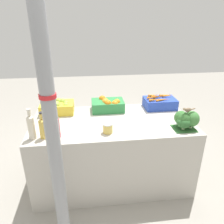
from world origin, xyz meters
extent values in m
plane|color=gray|center=(0.00, 0.00, 0.00)|extent=(10.00, 10.00, 0.00)
cube|color=#B7B2A8|center=(0.00, 0.00, 0.40)|extent=(1.74, 0.87, 0.79)
cylinder|color=gray|center=(-0.53, -0.70, 1.29)|extent=(0.11, 0.11, 2.58)
cylinder|color=red|center=(-0.53, -0.70, 1.35)|extent=(0.12, 0.12, 0.03)
cube|color=gold|center=(-0.61, 0.29, 0.85)|extent=(0.38, 0.26, 0.12)
sphere|color=#9EBC42|center=(-0.60, 0.35, 0.91)|extent=(0.07, 0.07, 0.07)
sphere|color=#9EBC42|center=(-0.68, 0.22, 0.90)|extent=(0.07, 0.07, 0.07)
sphere|color=#9EBC42|center=(-0.73, 0.30, 0.91)|extent=(0.07, 0.07, 0.07)
sphere|color=red|center=(-0.66, 0.35, 0.91)|extent=(0.07, 0.07, 0.07)
sphere|color=#9EBC42|center=(-0.61, 0.22, 0.91)|extent=(0.08, 0.08, 0.08)
sphere|color=#9EBC42|center=(-0.74, 0.30, 0.91)|extent=(0.06, 0.06, 0.06)
sphere|color=#9EBC42|center=(-0.51, 0.29, 0.90)|extent=(0.07, 0.07, 0.07)
sphere|color=#9EBC42|center=(-0.51, 0.22, 0.90)|extent=(0.07, 0.07, 0.07)
sphere|color=#9EBC42|center=(-0.55, 0.34, 0.91)|extent=(0.08, 0.08, 0.08)
sphere|color=#9EBC42|center=(-0.70, 0.37, 0.90)|extent=(0.07, 0.07, 0.07)
sphere|color=#9EBC42|center=(-0.61, 0.28, 0.90)|extent=(0.07, 0.07, 0.07)
cube|color=#2D8442|center=(-0.02, 0.29, 0.85)|extent=(0.38, 0.26, 0.12)
sphere|color=orange|center=(0.06, 0.21, 0.90)|extent=(0.09, 0.09, 0.09)
sphere|color=orange|center=(-0.04, 0.26, 0.91)|extent=(0.08, 0.08, 0.08)
sphere|color=orange|center=(-0.05, 0.31, 0.90)|extent=(0.09, 0.09, 0.09)
sphere|color=orange|center=(-0.07, 0.35, 0.90)|extent=(0.07, 0.07, 0.07)
sphere|color=orange|center=(0.09, 0.23, 0.91)|extent=(0.08, 0.08, 0.08)
sphere|color=orange|center=(-0.02, 0.21, 0.91)|extent=(0.08, 0.08, 0.08)
sphere|color=orange|center=(-0.08, 0.36, 0.91)|extent=(0.08, 0.08, 0.08)
cube|color=#2847B7|center=(0.63, 0.29, 0.85)|extent=(0.38, 0.26, 0.12)
cone|color=orange|center=(0.57, 0.38, 0.93)|extent=(0.13, 0.04, 0.03)
cone|color=orange|center=(0.58, 0.30, 0.94)|extent=(0.12, 0.04, 0.03)
cone|color=orange|center=(0.53, 0.28, 0.94)|extent=(0.14, 0.05, 0.03)
cone|color=orange|center=(0.62, 0.31, 0.93)|extent=(0.16, 0.07, 0.02)
cone|color=orange|center=(0.62, 0.21, 0.92)|extent=(0.15, 0.06, 0.02)
cone|color=orange|center=(0.66, 0.21, 0.93)|extent=(0.16, 0.05, 0.03)
cone|color=orange|center=(0.73, 0.31, 0.94)|extent=(0.12, 0.03, 0.03)
cone|color=orange|center=(0.72, 0.36, 0.93)|extent=(0.16, 0.05, 0.03)
cone|color=orange|center=(0.54, 0.20, 0.93)|extent=(0.14, 0.04, 0.03)
cube|color=#2D602D|center=(0.70, -0.28, 0.80)|extent=(0.22, 0.18, 0.01)
ellipsoid|color=#387033|center=(0.69, -0.29, 0.90)|extent=(0.13, 0.13, 0.16)
cylinder|color=#B2C693|center=(0.69, -0.29, 0.81)|extent=(0.03, 0.03, 0.02)
ellipsoid|color=#387033|center=(0.68, -0.23, 0.90)|extent=(0.14, 0.14, 0.14)
cylinder|color=#B2C693|center=(0.68, -0.23, 0.81)|extent=(0.03, 0.03, 0.02)
ellipsoid|color=#2D602D|center=(0.68, -0.30, 0.88)|extent=(0.14, 0.14, 0.11)
cylinder|color=#B2C693|center=(0.68, -0.30, 0.81)|extent=(0.03, 0.03, 0.02)
ellipsoid|color=#427F3D|center=(0.77, -0.28, 0.90)|extent=(0.15, 0.15, 0.16)
cylinder|color=#B2C693|center=(0.77, -0.28, 0.81)|extent=(0.03, 0.03, 0.02)
cylinder|color=beige|center=(-0.78, -0.29, 0.90)|extent=(0.07, 0.07, 0.22)
cone|color=beige|center=(-0.78, -0.29, 1.02)|extent=(0.07, 0.07, 0.02)
cylinder|color=beige|center=(-0.78, -0.29, 1.06)|extent=(0.03, 0.03, 0.05)
cylinder|color=silver|center=(-0.78, -0.29, 1.09)|extent=(0.03, 0.03, 0.01)
cylinder|color=gold|center=(-0.68, -0.29, 0.88)|extent=(0.07, 0.07, 0.18)
cone|color=gold|center=(-0.68, -0.29, 0.98)|extent=(0.07, 0.07, 0.02)
cylinder|color=gold|center=(-0.68, -0.29, 1.02)|extent=(0.03, 0.03, 0.05)
cylinder|color=#2D2D33|center=(-0.68, -0.29, 1.05)|extent=(0.04, 0.04, 0.01)
cylinder|color=#B2333D|center=(-0.56, -0.29, 0.89)|extent=(0.08, 0.08, 0.18)
cone|color=#B2333D|center=(-0.56, -0.29, 0.99)|extent=(0.08, 0.08, 0.02)
cylinder|color=#B2333D|center=(-0.56, -0.29, 1.02)|extent=(0.04, 0.04, 0.04)
cylinder|color=gold|center=(-0.56, -0.29, 1.05)|extent=(0.04, 0.04, 0.01)
cylinder|color=#DBBC56|center=(-0.07, -0.26, 0.84)|extent=(0.10, 0.10, 0.09)
cylinder|color=white|center=(-0.07, -0.26, 0.89)|extent=(0.10, 0.10, 0.01)
cube|color=#4C3D2D|center=(0.71, -0.29, 0.99)|extent=(0.02, 0.02, 0.01)
ellipsoid|color=#7A664C|center=(0.71, -0.29, 1.01)|extent=(0.08, 0.04, 0.04)
sphere|color=#897556|center=(0.67, -0.30, 1.02)|extent=(0.03, 0.03, 0.03)
cone|color=#4C3D28|center=(0.66, -0.30, 1.02)|extent=(0.01, 0.01, 0.01)
cube|color=#7A664C|center=(0.76, -0.29, 1.01)|extent=(0.04, 0.02, 0.01)
camera|label=1|loc=(-0.26, -2.14, 1.85)|focal=35.00mm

